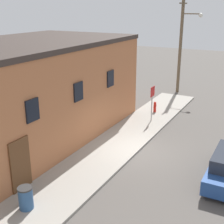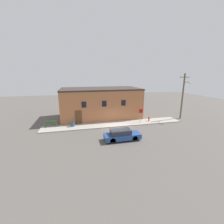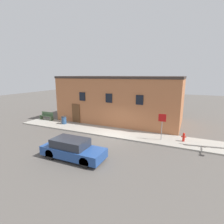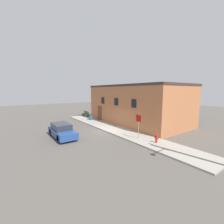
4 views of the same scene
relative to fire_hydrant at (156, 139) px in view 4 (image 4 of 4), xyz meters
The scene contains 8 objects.
ground_plane 6.06m from the fire_hydrant, 166.28° to the right, with size 80.00×80.00×0.00m, color #56514C.
sidewalk 5.89m from the fire_hydrant, behind, with size 21.52×2.66×0.11m.
brick_building 8.89m from the fire_hydrant, 146.59° to the left, with size 13.61×7.17×5.22m.
fire_hydrant is the anchor object (origin of this frame).
stop_sign 2.09m from the fire_hydrant, 165.95° to the right, with size 0.61×0.06×2.18m.
bench 15.26m from the fire_hydrant, behind, with size 1.73×0.44×0.91m.
trash_bin 12.14m from the fire_hydrant, behind, with size 0.53×0.53×0.84m.
parked_car 8.75m from the fire_hydrant, 137.91° to the right, with size 4.23×1.61×1.31m.
Camera 4 is at (13.55, -8.62, 4.43)m, focal length 24.00 mm.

